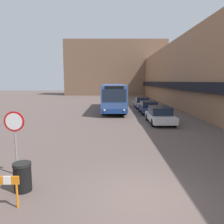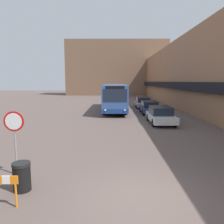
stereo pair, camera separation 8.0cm
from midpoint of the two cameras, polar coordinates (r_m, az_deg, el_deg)
ground_plane at (r=7.34m, az=7.28°, el=-21.11°), size 160.00×160.00×0.00m
building_row_right at (r=32.25m, az=19.95°, el=9.29°), size 5.50×60.00×9.13m
building_backdrop_far at (r=59.44m, az=0.90°, el=11.29°), size 26.00×8.00×13.93m
city_bus at (r=27.01m, az=0.43°, el=4.09°), size 2.68×12.14×3.17m
parked_car_front at (r=19.07m, az=12.35°, el=-0.75°), size 1.92×4.46×1.43m
parked_car_middle at (r=24.73m, az=9.50°, el=1.24°), size 1.88×4.23×1.37m
parked_car_back at (r=30.01m, az=7.83°, el=2.45°), size 1.94×4.27×1.38m
stop_sign at (r=8.92m, az=-24.29°, el=-4.12°), size 0.76×0.08×2.47m
trash_bin at (r=7.99m, az=-22.57°, el=-15.35°), size 0.59×0.59×0.95m
construction_barricade at (r=7.21m, az=-27.50°, el=-16.63°), size 1.10×0.06×0.94m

